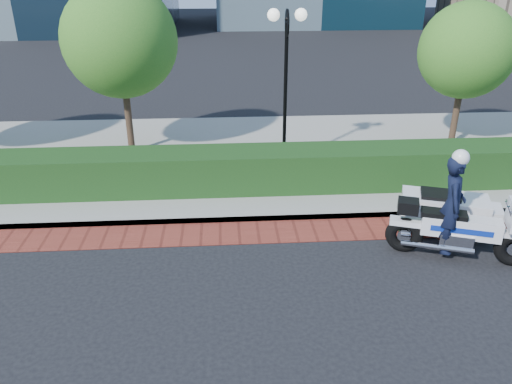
{
  "coord_description": "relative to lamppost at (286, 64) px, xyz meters",
  "views": [
    {
      "loc": [
        -0.7,
        -8.07,
        5.42
      ],
      "look_at": [
        -0.05,
        1.47,
        1.0
      ],
      "focal_mm": 35.0,
      "sensor_mm": 36.0,
      "label": 1
    }
  ],
  "objects": [
    {
      "name": "sidewalk",
      "position": [
        -1.0,
        0.8,
        -2.88
      ],
      "size": [
        60.0,
        8.0,
        0.15
      ],
      "primitive_type": "cube",
      "color": "gray",
      "rests_on": "ground"
    },
    {
      "name": "hedge_main",
      "position": [
        -1.0,
        -1.6,
        -2.31
      ],
      "size": [
        18.0,
        1.2,
        1.0
      ],
      "primitive_type": "cube",
      "color": "#113315",
      "rests_on": "sidewalk"
    },
    {
      "name": "lamppost",
      "position": [
        0.0,
        0.0,
        0.0
      ],
      "size": [
        1.02,
        0.7,
        4.21
      ],
      "color": "black",
      "rests_on": "sidewalk"
    },
    {
      "name": "tree_c",
      "position": [
        5.5,
        1.3,
        0.09
      ],
      "size": [
        2.8,
        2.8,
        4.3
      ],
      "color": "#332319",
      "rests_on": "sidewalk"
    },
    {
      "name": "police_motorcycle",
      "position": [
        2.9,
        -4.58,
        -2.18
      ],
      "size": [
        2.74,
        2.43,
        2.28
      ],
      "rotation": [
        0.0,
        0.0,
        -0.33
      ],
      "color": "black",
      "rests_on": "ground"
    },
    {
      "name": "ground",
      "position": [
        -1.0,
        -5.2,
        -2.96
      ],
      "size": [
        120.0,
        120.0,
        0.0
      ],
      "primitive_type": "plane",
      "color": "black",
      "rests_on": "ground"
    },
    {
      "name": "brick_strip",
      "position": [
        -1.0,
        -3.7,
        -2.95
      ],
      "size": [
        60.0,
        1.0,
        0.01
      ],
      "primitive_type": "cube",
      "color": "maroon",
      "rests_on": "ground"
    },
    {
      "name": "tree_b",
      "position": [
        -4.5,
        1.3,
        0.48
      ],
      "size": [
        3.2,
        3.2,
        4.89
      ],
      "color": "#332319",
      "rests_on": "sidewalk"
    }
  ]
}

